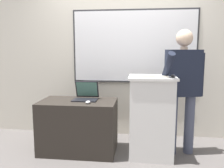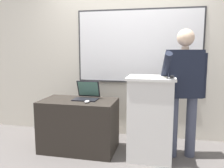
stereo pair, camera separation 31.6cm
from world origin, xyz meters
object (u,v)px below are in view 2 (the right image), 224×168
lectern_podium (150,118)px  computer_mouse_by_laptop (87,102)px  person_presenter (184,85)px  computer_mouse_by_keyboard (172,77)px  wireless_keyboard (151,77)px  side_desk (79,125)px  laptop (87,94)px

lectern_podium → computer_mouse_by_laptop: (-0.81, -0.09, 0.19)m
person_presenter → computer_mouse_by_laptop: bearing=178.9°
lectern_podium → computer_mouse_by_keyboard: (0.24, -0.08, 0.54)m
computer_mouse_by_laptop → computer_mouse_by_keyboard: size_ratio=1.00×
wireless_keyboard → computer_mouse_by_keyboard: bearing=-4.1°
side_desk → computer_mouse_by_laptop: (0.17, -0.14, 0.37)m
side_desk → computer_mouse_by_keyboard: 1.43m
side_desk → computer_mouse_by_keyboard: bearing=-5.8°
laptop → computer_mouse_by_laptop: size_ratio=3.28×
wireless_keyboard → lectern_podium: bearing=83.0°
person_presenter → laptop: size_ratio=5.02×
lectern_podium → person_presenter: person_presenter is taller
laptop → wireless_keyboard: size_ratio=0.85×
side_desk → wireless_keyboard: size_ratio=2.64×
person_presenter → computer_mouse_by_laptop: size_ratio=16.46×
lectern_podium → computer_mouse_by_laptop: size_ratio=10.59×
lectern_podium → wireless_keyboard: (-0.01, -0.06, 0.54)m
side_desk → person_presenter: 1.50m
computer_mouse_by_laptop → computer_mouse_by_keyboard: 1.11m
person_presenter → side_desk: bearing=172.1°
side_desk → wireless_keyboard: (0.97, -0.11, 0.71)m
person_presenter → computer_mouse_by_laptop: person_presenter is taller
lectern_podium → person_presenter: size_ratio=0.64×
lectern_podium → side_desk: size_ratio=1.04×
person_presenter → laptop: bearing=168.0°
laptop → lectern_podium: bearing=-9.0°
wireless_keyboard → computer_mouse_by_laptop: (-0.80, -0.03, -0.34)m
lectern_podium → laptop: (-0.89, 0.14, 0.25)m
lectern_podium → computer_mouse_by_keyboard: computer_mouse_by_keyboard is taller
wireless_keyboard → computer_mouse_by_keyboard: size_ratio=3.86×
side_desk → lectern_podium: bearing=-2.6°
person_presenter → laptop: person_presenter is taller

